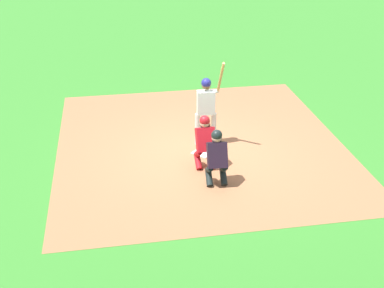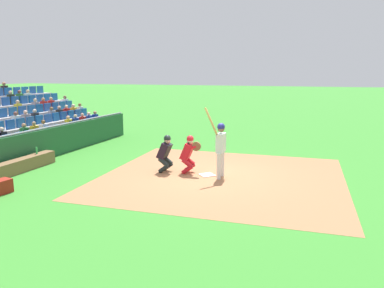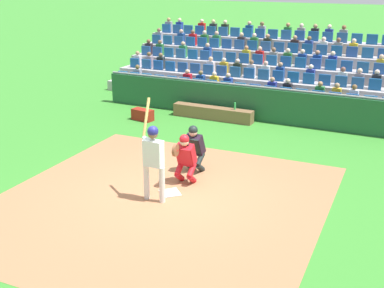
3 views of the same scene
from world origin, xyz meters
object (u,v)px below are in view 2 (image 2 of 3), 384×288
home_plate_marker (207,175)px  dugout_bench (21,165)px  batter_at_plate (220,144)px  catcher_crouching (189,152)px  home_plate_umpire (166,152)px  water_bottle_on_bench (37,150)px

home_plate_marker → dugout_bench: (1.60, -6.09, 0.20)m
home_plate_marker → batter_at_plate: bearing=72.6°
batter_at_plate → catcher_crouching: (-0.21, -1.13, -0.38)m
batter_at_plate → catcher_crouching: size_ratio=1.75×
batter_at_plate → home_plate_umpire: bearing=-92.5°
batter_at_plate → home_plate_umpire: 1.95m
catcher_crouching → home_plate_umpire: bearing=-81.0°
home_plate_umpire → water_bottle_on_bench: 4.75m
home_plate_marker → water_bottle_on_bench: size_ratio=1.79×
home_plate_umpire → dugout_bench: (1.53, -4.65, -0.48)m
dugout_bench → water_bottle_on_bench: water_bottle_on_bench is taller
home_plate_marker → water_bottle_on_bench: 6.20m
dugout_bench → water_bottle_on_bench: size_ratio=11.91×
water_bottle_on_bench → batter_at_plate: bearing=95.5°
home_plate_marker → batter_at_plate: 1.19m
water_bottle_on_bench → home_plate_umpire: bearing=98.7°
water_bottle_on_bench → catcher_crouching: bearing=98.8°
batter_at_plate → home_plate_umpire: batter_at_plate is taller
batter_at_plate → home_plate_umpire: size_ratio=1.76×
catcher_crouching → dugout_bench: bearing=-73.0°
home_plate_marker → dugout_bench: 6.30m
home_plate_marker → water_bottle_on_bench: water_bottle_on_bench is taller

